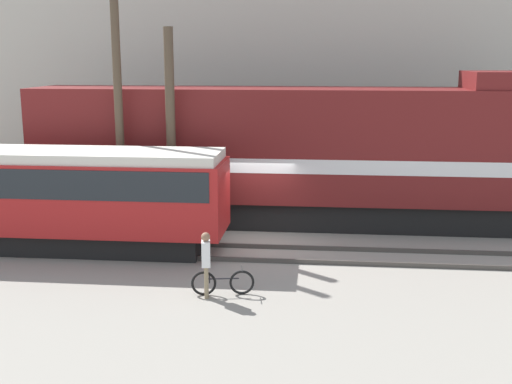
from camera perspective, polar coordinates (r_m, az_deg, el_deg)
ground_plane at (r=21.61m, az=-0.05°, el=-4.35°), size 120.00×120.00×0.00m
track_near at (r=20.07m, az=-0.52°, el=-5.42°), size 60.00×1.51×0.14m
track_far at (r=23.93m, az=0.55°, el=-2.56°), size 60.00×1.51×0.14m
building_backdrop at (r=31.95m, az=2.08°, el=13.36°), size 35.96×6.00×13.72m
freight_locomotive at (r=23.35m, az=3.05°, el=3.41°), size 18.43×3.04×5.57m
streetcar at (r=21.51m, az=-19.20°, el=-0.05°), size 12.26×2.54×3.22m
bicycle at (r=16.77m, az=-2.96°, el=-8.06°), size 1.62×0.48×0.71m
person at (r=16.39m, az=-4.47°, el=-5.88°), size 0.28×0.39×1.73m
utility_pole_left at (r=22.18m, az=-12.14°, el=7.71°), size 0.28×0.28×9.05m
utility_pole_center at (r=21.80m, az=-7.58°, el=5.12°), size 0.32×0.32×7.02m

